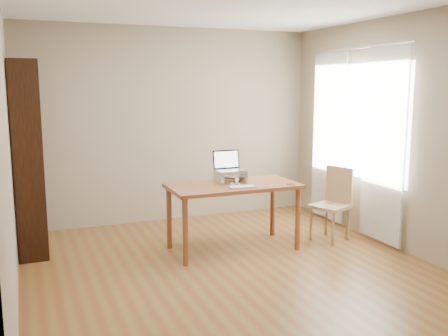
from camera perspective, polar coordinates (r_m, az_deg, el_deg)
room at (r=4.72m, az=1.91°, el=2.92°), size 4.04×4.54×2.64m
bookshelf at (r=5.87m, az=-21.49°, el=1.08°), size 0.30×0.90×2.10m
curtains at (r=6.38m, az=14.62°, el=3.14°), size 0.03×1.90×2.25m
desk at (r=5.57m, az=1.06°, el=-2.81°), size 1.44×0.72×0.75m
laptop_stand at (r=5.60m, az=0.74°, el=-0.88°), size 0.32×0.25×0.13m
laptop at (r=5.64m, az=0.52°, el=0.28°), size 0.32×0.26×0.22m
keyboard at (r=5.35m, az=2.09°, el=-2.18°), size 0.30×0.16×0.02m
coaster at (r=5.58m, az=7.66°, el=-1.84°), size 0.11×0.11×0.01m
cat at (r=5.63m, az=0.47°, el=-1.03°), size 0.24×0.48×0.15m
chair at (r=6.11m, az=12.56°, el=-3.76°), size 0.50×0.50×0.87m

